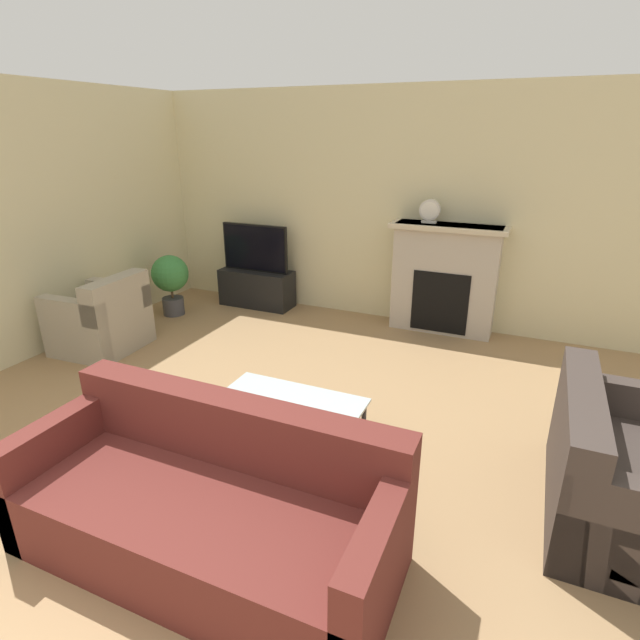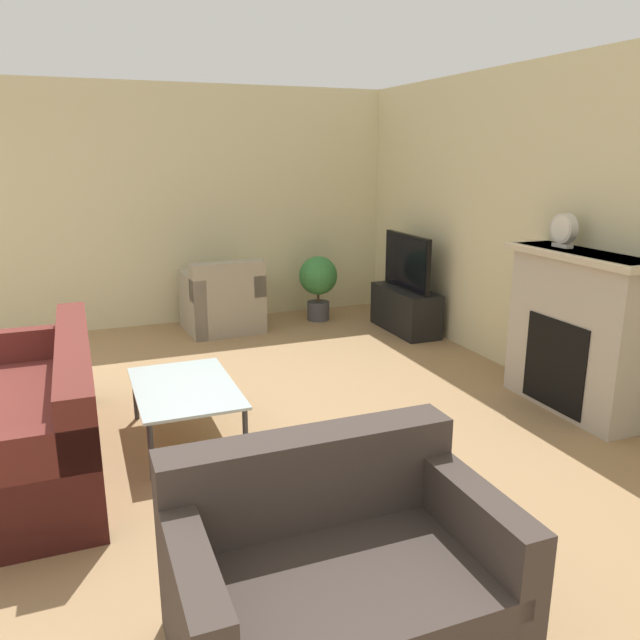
# 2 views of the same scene
# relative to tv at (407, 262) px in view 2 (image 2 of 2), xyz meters

# --- Properties ---
(wall_back) EXTENTS (8.94, 0.06, 2.70)m
(wall_back) POSITION_rel_tv_xyz_m (1.65, 0.31, 0.56)
(wall_back) COLOR beige
(wall_back) RESTS_ON ground_plane
(wall_left) EXTENTS (0.06, 8.10, 2.70)m
(wall_left) POSITION_rel_tv_xyz_m (-1.35, -2.28, 0.56)
(wall_left) COLOR beige
(wall_left) RESTS_ON ground_plane
(fireplace) EXTENTS (1.27, 0.39, 1.25)m
(fireplace) POSITION_rel_tv_xyz_m (2.43, 0.11, -0.14)
(fireplace) COLOR #B2A899
(fireplace) RESTS_ON ground_plane
(tv_stand) EXTENTS (0.98, 0.39, 0.48)m
(tv_stand) POSITION_rel_tv_xyz_m (0.00, 0.00, -0.55)
(tv_stand) COLOR black
(tv_stand) RESTS_ON ground_plane
(tv) EXTENTS (0.92, 0.06, 0.61)m
(tv) POSITION_rel_tv_xyz_m (0.00, 0.00, 0.00)
(tv) COLOR black
(tv) RESTS_ON tv_stand
(couch_sectional) EXTENTS (2.11, 0.88, 0.82)m
(couch_sectional) POSITION_rel_tv_xyz_m (1.90, -3.75, -0.50)
(couch_sectional) COLOR #5B231E
(couch_sectional) RESTS_ON ground_plane
(couch_loveseat) EXTENTS (0.87, 1.28, 0.82)m
(couch_loveseat) POSITION_rel_tv_xyz_m (4.02, -2.55, -0.49)
(couch_loveseat) COLOR #3D332D
(couch_loveseat) RESTS_ON ground_plane
(armchair_by_window) EXTENTS (0.82, 0.85, 0.82)m
(armchair_by_window) POSITION_rel_tv_xyz_m (-0.78, -1.90, -0.49)
(armchair_by_window) COLOR #9E937F
(armchair_by_window) RESTS_ON ground_plane
(coffee_table) EXTENTS (1.06, 0.67, 0.40)m
(coffee_table) POSITION_rel_tv_xyz_m (1.88, -2.77, -0.42)
(coffee_table) COLOR #333338
(coffee_table) RESTS_ON ground_plane
(potted_plant) EXTENTS (0.46, 0.46, 0.77)m
(potted_plant) POSITION_rel_tv_xyz_m (-0.81, -0.73, -0.31)
(potted_plant) COLOR #47474C
(potted_plant) RESTS_ON ground_plane
(mantel_clock) EXTENTS (0.23, 0.07, 0.26)m
(mantel_clock) POSITION_rel_tv_xyz_m (2.21, 0.11, 0.59)
(mantel_clock) COLOR beige
(mantel_clock) RESTS_ON fireplace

